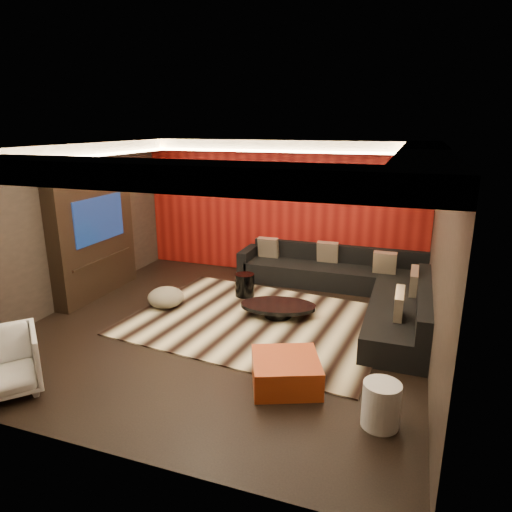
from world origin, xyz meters
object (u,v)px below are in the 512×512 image
at_px(coffee_table, 278,310).
at_px(orange_ottoman, 286,372).
at_px(armchair, 2,363).
at_px(drum_stool, 245,285).
at_px(white_side_table, 381,405).
at_px(sectional_sofa, 354,287).

xyz_separation_m(coffee_table, orange_ottoman, (0.68, -1.94, 0.05)).
height_order(orange_ottoman, armchair, armchair).
xyz_separation_m(coffee_table, drum_stool, (-0.85, 0.69, 0.11)).
bearing_deg(armchair, coffee_table, 4.75).
relative_size(orange_ottoman, armchair, 0.98).
height_order(white_side_table, armchair, armchair).
xyz_separation_m(coffee_table, armchair, (-2.45, -3.19, 0.25)).
distance_m(drum_stool, armchair, 4.20).
distance_m(coffee_table, sectional_sofa, 1.60).
height_order(coffee_table, armchair, armchair).
bearing_deg(coffee_table, sectional_sofa, 47.38).
bearing_deg(sectional_sofa, armchair, -128.93).
relative_size(orange_ottoman, sectional_sofa, 0.22).
relative_size(armchair, sectional_sofa, 0.22).
relative_size(white_side_table, sectional_sofa, 0.14).
distance_m(orange_ottoman, sectional_sofa, 3.13).
height_order(orange_ottoman, sectional_sofa, sectional_sofa).
bearing_deg(white_side_table, sectional_sofa, 102.23).
distance_m(white_side_table, armchair, 4.37).
bearing_deg(white_side_table, coffee_table, 128.00).
distance_m(drum_stool, orange_ottoman, 3.04).
bearing_deg(drum_stool, coffee_table, -39.03).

